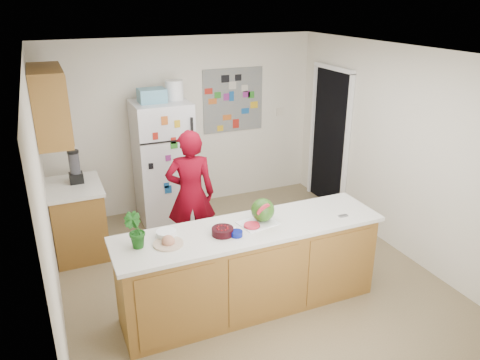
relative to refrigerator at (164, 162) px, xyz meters
name	(u,v)px	position (x,y,z in m)	size (l,w,h in m)	color
floor	(248,277)	(0.45, -1.88, -0.86)	(4.00, 4.50, 0.02)	brown
wall_back	(185,124)	(0.45, 0.38, 0.40)	(4.00, 0.02, 2.50)	beige
wall_left	(44,207)	(-1.56, -1.88, 0.40)	(0.02, 4.50, 2.50)	beige
wall_right	(400,152)	(2.46, -1.88, 0.40)	(0.02, 4.50, 2.50)	beige
ceiling	(250,52)	(0.45, -1.88, 1.66)	(4.00, 4.50, 0.02)	white
doorway	(330,139)	(2.44, -0.43, 0.17)	(0.03, 0.85, 2.04)	black
peninsula_base	(250,269)	(0.25, -2.38, -0.41)	(2.60, 0.62, 0.88)	brown
peninsula_top	(251,229)	(0.25, -2.38, 0.05)	(2.68, 0.70, 0.04)	silver
side_counter_base	(78,221)	(-1.24, -0.53, -0.42)	(0.60, 0.80, 0.86)	brown
side_counter_top	(73,187)	(-1.24, -0.53, 0.03)	(0.64, 0.84, 0.04)	silver
upper_cabinets	(49,104)	(-1.37, -0.58, 1.05)	(0.35, 1.00, 0.80)	brown
refrigerator	(164,162)	(0.00, 0.00, 0.00)	(0.75, 0.70, 1.70)	silver
fridge_top_bin	(152,96)	(-0.10, 0.00, 0.94)	(0.35, 0.28, 0.18)	#5999B2
photo_collage	(233,100)	(1.20, 0.36, 0.70)	(0.95, 0.01, 0.95)	slate
person	(191,195)	(0.03, -1.13, -0.05)	(0.58, 0.38, 1.60)	maroon
blender_appliance	(75,168)	(-1.19, -0.45, 0.24)	(0.12, 0.12, 0.38)	black
cutting_board	(258,223)	(0.34, -2.34, 0.08)	(0.36, 0.27, 0.01)	silver
watermelon	(263,210)	(0.40, -2.32, 0.20)	(0.23, 0.23, 0.23)	#22500E
watermelon_slice	(252,225)	(0.25, -2.39, 0.09)	(0.15, 0.15, 0.02)	red
cherry_bowl	(223,231)	(-0.06, -2.42, 0.11)	(0.21, 0.21, 0.07)	black
white_bowl	(166,234)	(-0.55, -2.25, 0.10)	(0.19, 0.19, 0.06)	white
cobalt_bowl	(237,234)	(0.05, -2.49, 0.10)	(0.12, 0.12, 0.05)	navy
plate	(168,244)	(-0.58, -2.40, 0.08)	(0.27, 0.27, 0.02)	beige
paper_towel	(230,232)	(0.01, -2.42, 0.08)	(0.17, 0.15, 0.02)	white
keys	(343,216)	(1.21, -2.54, 0.08)	(0.10, 0.04, 0.01)	gray
potted_plant	(135,231)	(-0.85, -2.33, 0.23)	(0.18, 0.15, 0.33)	#104412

